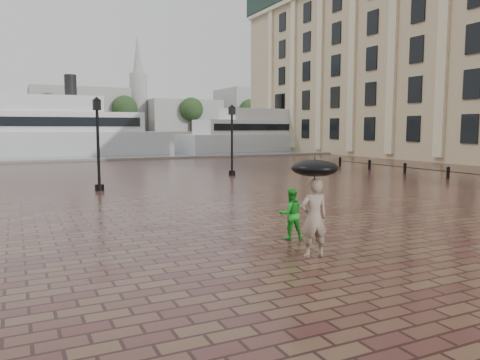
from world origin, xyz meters
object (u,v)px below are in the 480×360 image
(ferry_near, at_px, (41,131))
(ferry_far, at_px, (262,134))
(adult_pedestrian, at_px, (314,218))
(street_lamps, at_px, (101,140))
(child_pedestrian, at_px, (291,214))

(ferry_near, relative_size, ferry_far, 1.17)
(adult_pedestrian, bearing_deg, ferry_near, -75.46)
(street_lamps, distance_m, child_pedestrian, 18.29)
(ferry_far, bearing_deg, child_pedestrian, -124.67)
(street_lamps, bearing_deg, child_pedestrian, -83.61)
(child_pedestrian, bearing_deg, ferry_near, -71.09)
(ferry_near, bearing_deg, child_pedestrian, -81.58)
(child_pedestrian, bearing_deg, street_lamps, -69.61)
(child_pedestrian, xyz_separation_m, ferry_far, (23.71, 45.46, 1.61))
(street_lamps, bearing_deg, ferry_near, 93.95)
(street_lamps, bearing_deg, ferry_far, 46.75)
(street_lamps, height_order, child_pedestrian, street_lamps)
(adult_pedestrian, distance_m, child_pedestrian, 1.75)
(street_lamps, distance_m, ferry_near, 28.05)
(adult_pedestrian, distance_m, ferry_near, 47.93)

